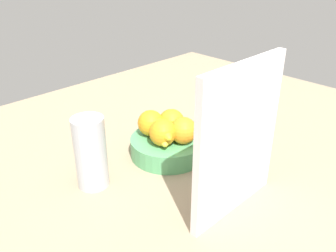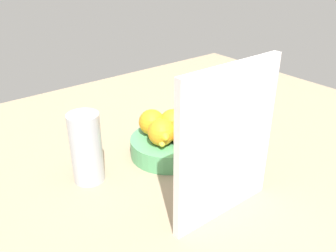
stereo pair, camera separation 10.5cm
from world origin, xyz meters
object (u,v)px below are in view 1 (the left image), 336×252
(fruit_bowl, at_px, (168,146))
(thermos_tumbler, at_px, (91,153))
(orange_back_left, at_px, (163,133))
(banana_bunch, at_px, (161,129))
(orange_front_right, at_px, (172,122))
(orange_center, at_px, (151,123))
(orange_front_left, at_px, (183,130))
(cutting_board, at_px, (238,141))

(fruit_bowl, relative_size, thermos_tumbler, 1.16)
(orange_back_left, bearing_deg, banana_bunch, -125.25)
(fruit_bowl, distance_m, orange_front_right, 0.07)
(fruit_bowl, distance_m, orange_center, 0.09)
(orange_front_left, relative_size, thermos_tumbler, 0.40)
(thermos_tumbler, bearing_deg, fruit_bowl, 172.78)
(fruit_bowl, relative_size, banana_bunch, 1.29)
(orange_front_left, xyz_separation_m, thermos_tumbler, (0.26, -0.08, 0.00))
(fruit_bowl, xyz_separation_m, orange_front_left, (-0.01, 0.05, 0.07))
(cutting_board, distance_m, thermos_tumbler, 0.37)
(orange_back_left, height_order, banana_bunch, orange_back_left)
(orange_front_right, distance_m, banana_bunch, 0.05)
(cutting_board, bearing_deg, fruit_bowl, -102.43)
(fruit_bowl, height_order, orange_back_left, orange_back_left)
(fruit_bowl, bearing_deg, orange_front_left, 105.52)
(banana_bunch, xyz_separation_m, cutting_board, (0.04, 0.29, 0.09))
(fruit_bowl, xyz_separation_m, orange_back_left, (0.04, 0.02, 0.07))
(orange_front_right, relative_size, cutting_board, 0.21)
(fruit_bowl, xyz_separation_m, orange_center, (0.02, -0.05, 0.07))
(orange_center, relative_size, orange_back_left, 1.00)
(fruit_bowl, height_order, banana_bunch, banana_bunch)
(orange_center, bearing_deg, orange_front_left, 108.66)
(banana_bunch, bearing_deg, fruit_bowl, 139.17)
(orange_front_left, relative_size, orange_center, 1.00)
(orange_center, distance_m, thermos_tumbler, 0.22)
(orange_center, bearing_deg, orange_front_right, 142.02)
(cutting_board, height_order, thermos_tumbler, cutting_board)
(orange_front_left, xyz_separation_m, orange_center, (0.03, -0.10, 0.00))
(cutting_board, bearing_deg, orange_front_left, -107.89)
(orange_back_left, distance_m, cutting_board, 0.28)
(orange_front_left, xyz_separation_m, orange_front_right, (-0.02, -0.06, 0.00))
(cutting_board, bearing_deg, orange_front_right, -107.16)
(orange_center, xyz_separation_m, orange_back_left, (0.02, 0.07, 0.00))
(orange_back_left, distance_m, banana_bunch, 0.04)
(orange_front_right, distance_m, cutting_board, 0.32)
(fruit_bowl, distance_m, orange_back_left, 0.08)
(fruit_bowl, bearing_deg, thermos_tumbler, -7.22)
(orange_center, height_order, banana_bunch, orange_center)
(orange_front_right, xyz_separation_m, thermos_tumbler, (0.27, -0.02, 0.00))
(orange_front_right, bearing_deg, banana_bunch, -0.33)
(orange_front_left, bearing_deg, cutting_board, 72.32)
(orange_center, bearing_deg, cutting_board, 83.08)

